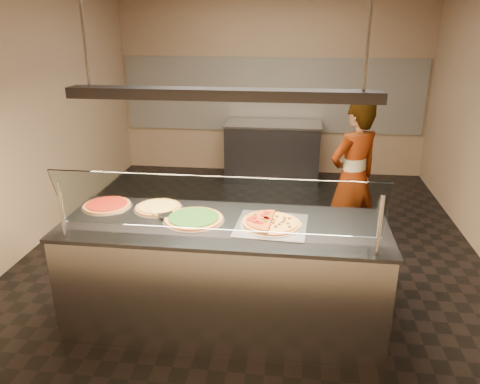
# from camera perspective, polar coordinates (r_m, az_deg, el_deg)

# --- Properties ---
(ground) EXTENTS (5.00, 6.00, 0.02)m
(ground) POSITION_cam_1_polar(r_m,az_deg,el_deg) (5.38, 1.61, -7.06)
(ground) COLOR black
(ground) RESTS_ON ground
(wall_back) EXTENTS (5.00, 0.02, 3.00)m
(wall_back) POSITION_cam_1_polar(r_m,az_deg,el_deg) (7.84, 3.94, 13.18)
(wall_back) COLOR #9D7F65
(wall_back) RESTS_ON ground
(wall_front) EXTENTS (5.00, 0.02, 3.00)m
(wall_front) POSITION_cam_1_polar(r_m,az_deg,el_deg) (2.04, -6.34, -7.78)
(wall_front) COLOR #9D7F65
(wall_front) RESTS_ON ground
(wall_left) EXTENTS (0.02, 6.00, 3.00)m
(wall_left) POSITION_cam_1_polar(r_m,az_deg,el_deg) (5.68, -24.63, 8.74)
(wall_left) COLOR #9D7F65
(wall_left) RESTS_ON ground
(tile_band) EXTENTS (4.90, 0.02, 1.20)m
(tile_band) POSITION_cam_1_polar(r_m,az_deg,el_deg) (7.84, 3.89, 11.71)
(tile_band) COLOR silver
(tile_band) RESTS_ON wall_back
(serving_counter) EXTENTS (2.61, 0.94, 0.93)m
(serving_counter) POSITION_cam_1_polar(r_m,az_deg,el_deg) (3.96, -1.93, -9.96)
(serving_counter) COLOR #B7B7BC
(serving_counter) RESTS_ON ground
(sneeze_guard) EXTENTS (2.37, 0.18, 0.54)m
(sneeze_guard) POSITION_cam_1_polar(r_m,az_deg,el_deg) (3.32, -3.00, -1.54)
(sneeze_guard) COLOR #B7B7BC
(sneeze_guard) RESTS_ON serving_counter
(perforated_tray) EXTENTS (0.58, 0.58, 0.01)m
(perforated_tray) POSITION_cam_1_polar(r_m,az_deg,el_deg) (3.70, 3.83, -4.01)
(perforated_tray) COLOR silver
(perforated_tray) RESTS_ON serving_counter
(half_pizza_pepperoni) EXTENTS (0.26, 0.47, 0.05)m
(half_pizza_pepperoni) POSITION_cam_1_polar(r_m,az_deg,el_deg) (3.70, 2.14, -3.53)
(half_pizza_pepperoni) COLOR #9D5927
(half_pizza_pepperoni) RESTS_ON perforated_tray
(half_pizza_sausage) EXTENTS (0.26, 0.47, 0.04)m
(half_pizza_sausage) POSITION_cam_1_polar(r_m,az_deg,el_deg) (3.69, 5.55, -3.80)
(half_pizza_sausage) COLOR #9D5927
(half_pizza_sausage) RESTS_ON perforated_tray
(pizza_spinach) EXTENTS (0.50, 0.50, 0.03)m
(pizza_spinach) POSITION_cam_1_polar(r_m,az_deg,el_deg) (3.81, -5.65, -3.21)
(pizza_spinach) COLOR silver
(pizza_spinach) RESTS_ON serving_counter
(pizza_cheese) EXTENTS (0.42, 0.42, 0.03)m
(pizza_cheese) POSITION_cam_1_polar(r_m,az_deg,el_deg) (4.08, -9.92, -1.80)
(pizza_cheese) COLOR silver
(pizza_cheese) RESTS_ON serving_counter
(pizza_tomato) EXTENTS (0.43, 0.43, 0.03)m
(pizza_tomato) POSITION_cam_1_polar(r_m,az_deg,el_deg) (4.23, -15.89, -1.51)
(pizza_tomato) COLOR silver
(pizza_tomato) RESTS_ON serving_counter
(pizza_spatula) EXTENTS (0.27, 0.18, 0.02)m
(pizza_spatula) POSITION_cam_1_polar(r_m,az_deg,el_deg) (3.93, -9.93, -2.48)
(pizza_spatula) COLOR #B7B7BC
(pizza_spatula) RESTS_ON pizza_spinach
(prep_table) EXTENTS (1.52, 0.74, 0.93)m
(prep_table) POSITION_cam_1_polar(r_m,az_deg,el_deg) (7.58, 3.98, 4.97)
(prep_table) COLOR #333338
(prep_table) RESTS_ON ground
(worker) EXTENTS (0.74, 0.69, 1.70)m
(worker) POSITION_cam_1_polar(r_m,az_deg,el_deg) (5.21, 13.62, 1.69)
(worker) COLOR #343139
(worker) RESTS_ON ground
(heat_lamp_housing) EXTENTS (2.30, 0.18, 0.08)m
(heat_lamp_housing) POSITION_cam_1_polar(r_m,az_deg,el_deg) (3.46, -2.22, 11.82)
(heat_lamp_housing) COLOR #333338
(heat_lamp_housing) RESTS_ON ceiling
(lamp_rod_left) EXTENTS (0.02, 0.02, 1.01)m
(lamp_rod_left) POSITION_cam_1_polar(r_m,az_deg,el_deg) (3.72, -18.75, 19.86)
(lamp_rod_left) COLOR #B7B7BC
(lamp_rod_left) RESTS_ON ceiling
(lamp_rod_right) EXTENTS (0.02, 0.02, 1.01)m
(lamp_rod_right) POSITION_cam_1_polar(r_m,az_deg,el_deg) (3.40, 15.64, 20.22)
(lamp_rod_right) COLOR #B7B7BC
(lamp_rod_right) RESTS_ON ceiling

